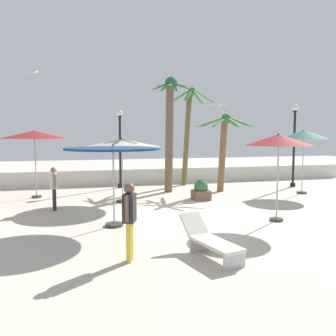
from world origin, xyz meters
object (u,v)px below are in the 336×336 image
object	(u,v)px
guest_2	(54,184)
patio_umbrella_4	(113,153)
seagull_0	(220,105)
patio_umbrella_1	(279,141)
lamp_post_0	(120,145)
patio_umbrella_2	(34,135)
seagull_2	(35,72)
palm_tree_2	(170,122)
palm_tree_1	(189,123)
patio_umbrella_3	(122,143)
lounge_chair_0	(210,239)
planter	(201,191)
guest_1	(129,214)
patio_umbrella_0	(304,135)
palm_tree_0	(224,140)
lamp_post_1	(294,138)

from	to	relation	value
guest_2	patio_umbrella_4	bearing A→B (deg)	-55.75
seagull_0	patio_umbrella_4	bearing A→B (deg)	-133.05
patio_umbrella_1	lamp_post_0	world-z (taller)	lamp_post_0
patio_umbrella_2	seagull_2	bearing A→B (deg)	94.47
patio_umbrella_2	palm_tree_2	bearing A→B (deg)	0.32
patio_umbrella_1	palm_tree_2	world-z (taller)	palm_tree_2
palm_tree_1	seagull_2	world-z (taller)	seagull_2
patio_umbrella_2	patio_umbrella_4	distance (m)	6.39
seagull_0	patio_umbrella_2	bearing A→B (deg)	-174.31
patio_umbrella_2	patio_umbrella_1	bearing A→B (deg)	-38.66
patio_umbrella_3	palm_tree_1	distance (m)	5.93
palm_tree_2	lamp_post_0	distance (m)	3.10
patio_umbrella_1	seagull_0	bearing A→B (deg)	81.83
patio_umbrella_1	lounge_chair_0	distance (m)	4.70
guest_2	seagull_0	size ratio (longest dim) A/B	1.42
patio_umbrella_4	lamp_post_0	world-z (taller)	lamp_post_0
patio_umbrella_4	planter	xyz separation A→B (m)	(4.03, 3.43, -1.84)
patio_umbrella_4	palm_tree_2	distance (m)	6.70
patio_umbrella_4	guest_1	world-z (taller)	patio_umbrella_4
patio_umbrella_1	seagull_2	distance (m)	14.36
patio_umbrella_0	patio_umbrella_1	bearing A→B (deg)	-132.62
palm_tree_0	guest_2	bearing A→B (deg)	-161.92
guest_1	planter	xyz separation A→B (m)	(4.00, 6.51, -0.67)
patio_umbrella_0	patio_umbrella_1	world-z (taller)	patio_umbrella_0
patio_umbrella_1	guest_1	distance (m)	5.85
palm_tree_0	seagull_2	distance (m)	11.07
palm_tree_2	lamp_post_0	bearing A→B (deg)	137.81
palm_tree_0	guest_1	distance (m)	10.30
patio_umbrella_3	palm_tree_1	xyz separation A→B (m)	(4.15, 4.11, 1.00)
patio_umbrella_0	seagull_0	size ratio (longest dim) A/B	2.69
seagull_0	seagull_2	size ratio (longest dim) A/B	1.23
guest_2	seagull_2	distance (m)	9.43
patio_umbrella_3	seagull_0	size ratio (longest dim) A/B	2.78
patio_umbrella_3	lamp_post_0	size ratio (longest dim) A/B	0.78
palm_tree_2	seagull_0	bearing A→B (deg)	16.49
patio_umbrella_1	lounge_chair_0	world-z (taller)	patio_umbrella_1
palm_tree_1	guest_1	distance (m)	12.15
patio_umbrella_1	lamp_post_1	bearing A→B (deg)	52.52
palm_tree_1	lamp_post_1	xyz separation A→B (m)	(5.15, -2.07, -0.80)
patio_umbrella_4	seagull_2	size ratio (longest dim) A/B	3.16
guest_2	seagull_0	world-z (taller)	seagull_0
patio_umbrella_3	guest_2	bearing A→B (deg)	-160.24
patio_umbrella_4	palm_tree_2	world-z (taller)	palm_tree_2
palm_tree_1	guest_2	distance (m)	8.78
patio_umbrella_3	palm_tree_2	world-z (taller)	palm_tree_2
patio_umbrella_0	planter	size ratio (longest dim) A/B	3.55
lamp_post_1	palm_tree_1	bearing A→B (deg)	158.14
seagull_2	planter	distance (m)	11.65
lamp_post_1	guest_2	world-z (taller)	lamp_post_1
lounge_chair_0	lamp_post_1	bearing A→B (deg)	47.52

